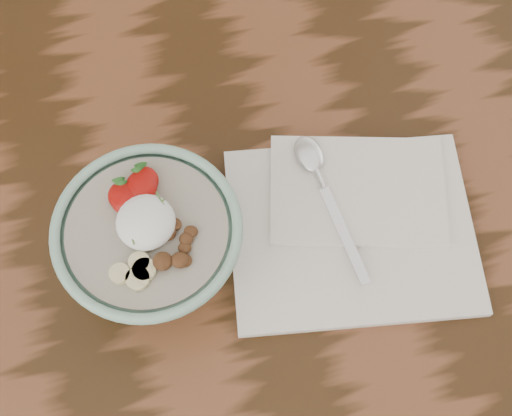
% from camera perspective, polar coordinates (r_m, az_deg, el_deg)
% --- Properties ---
extents(table, '(1.60, 0.90, 0.75)m').
position_cam_1_polar(table, '(0.90, -0.47, -4.14)').
color(table, '#331E0C').
rests_on(table, ground).
extents(breakfast_bowl, '(0.19, 0.19, 0.13)m').
position_cam_1_polar(breakfast_bowl, '(0.74, -8.36, -2.79)').
color(breakfast_bowl, '#88B7A1').
rests_on(breakfast_bowl, table).
extents(napkin, '(0.31, 0.27, 0.02)m').
position_cam_1_polar(napkin, '(0.82, 7.74, -1.11)').
color(napkin, white).
rests_on(napkin, table).
extents(spoon, '(0.04, 0.19, 0.01)m').
position_cam_1_polar(spoon, '(0.82, 4.95, 2.76)').
color(spoon, silver).
rests_on(spoon, napkin).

